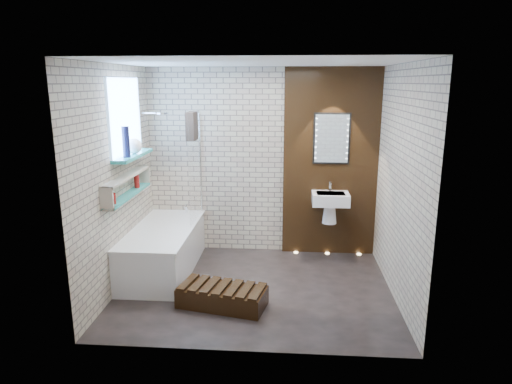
# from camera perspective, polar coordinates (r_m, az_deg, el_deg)

# --- Properties ---
(ground) EXTENTS (3.20, 3.20, 0.00)m
(ground) POSITION_cam_1_polar(r_m,az_deg,el_deg) (5.52, -0.12, -12.05)
(ground) COLOR black
(ground) RESTS_ON ground
(room_shell) EXTENTS (3.24, 3.20, 2.60)m
(room_shell) POSITION_cam_1_polar(r_m,az_deg,el_deg) (5.09, -0.13, 1.24)
(room_shell) COLOR tan
(room_shell) RESTS_ON ground
(walnut_panel) EXTENTS (1.30, 0.06, 2.60)m
(walnut_panel) POSITION_cam_1_polar(r_m,az_deg,el_deg) (6.35, 9.36, 3.56)
(walnut_panel) COLOR black
(walnut_panel) RESTS_ON ground
(clerestory_window) EXTENTS (0.18, 1.00, 0.94)m
(clerestory_window) POSITION_cam_1_polar(r_m,az_deg,el_deg) (5.68, -16.01, 8.15)
(clerestory_window) COLOR #7FADE0
(clerestory_window) RESTS_ON room_shell
(display_niche) EXTENTS (0.14, 1.30, 0.26)m
(display_niche) POSITION_cam_1_polar(r_m,az_deg,el_deg) (5.58, -15.86, 0.78)
(display_niche) COLOR teal
(display_niche) RESTS_ON room_shell
(bathtub) EXTENTS (0.79, 1.74, 0.70)m
(bathtub) POSITION_cam_1_polar(r_m,az_deg,el_deg) (6.02, -11.57, -7.07)
(bathtub) COLOR white
(bathtub) RESTS_ON ground
(bath_screen) EXTENTS (0.01, 0.78, 1.40)m
(bath_screen) POSITION_cam_1_polar(r_m,az_deg,el_deg) (6.08, -7.68, 2.98)
(bath_screen) COLOR white
(bath_screen) RESTS_ON bathtub
(towel) EXTENTS (0.11, 0.27, 0.36)m
(towel) POSITION_cam_1_polar(r_m,az_deg,el_deg) (5.88, -8.11, 8.22)
(towel) COLOR black
(towel) RESTS_ON bath_screen
(shower_head) EXTENTS (0.18, 0.18, 0.02)m
(shower_head) POSITION_cam_1_polar(r_m,az_deg,el_deg) (6.16, -11.76, 9.71)
(shower_head) COLOR silver
(shower_head) RESTS_ON room_shell
(washbasin) EXTENTS (0.50, 0.36, 0.58)m
(washbasin) POSITION_cam_1_polar(r_m,az_deg,el_deg) (6.27, 9.33, -1.36)
(washbasin) COLOR white
(washbasin) RESTS_ON walnut_panel
(led_mirror) EXTENTS (0.50, 0.02, 0.70)m
(led_mirror) POSITION_cam_1_polar(r_m,az_deg,el_deg) (6.26, 9.52, 6.65)
(led_mirror) COLOR black
(led_mirror) RESTS_ON walnut_panel
(walnut_step) EXTENTS (1.02, 0.62, 0.21)m
(walnut_step) POSITION_cam_1_polar(r_m,az_deg,el_deg) (5.10, -4.29, -13.05)
(walnut_step) COLOR black
(walnut_step) RESTS_ON ground
(niche_bottles) EXTENTS (0.07, 0.83, 0.16)m
(niche_bottles) POSITION_cam_1_polar(r_m,az_deg,el_deg) (5.66, -15.56, 0.72)
(niche_bottles) COLOR maroon
(niche_bottles) RESTS_ON display_niche
(sill_vases) EXTENTS (0.19, 0.40, 0.36)m
(sill_vases) POSITION_cam_1_polar(r_m,az_deg,el_deg) (5.63, -15.37, 5.75)
(sill_vases) COLOR white
(sill_vases) RESTS_ON clerestory_window
(floor_uplights) EXTENTS (0.96, 0.06, 0.01)m
(floor_uplights) POSITION_cam_1_polar(r_m,az_deg,el_deg) (6.63, 8.98, -7.63)
(floor_uplights) COLOR #FFD899
(floor_uplights) RESTS_ON ground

